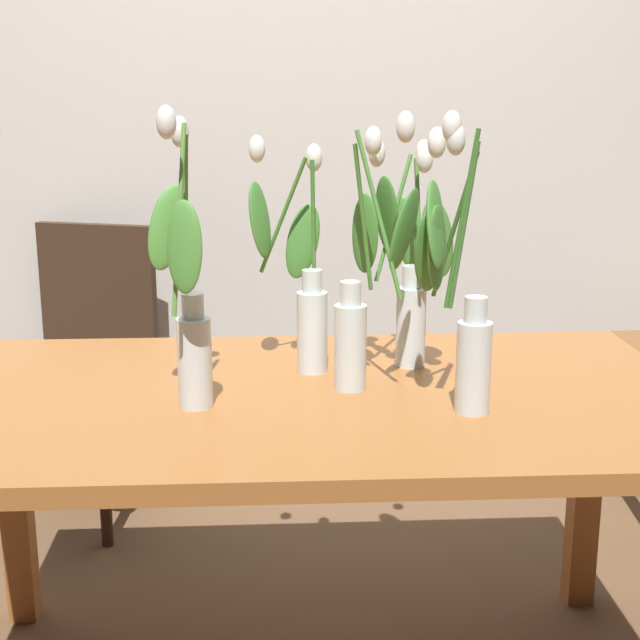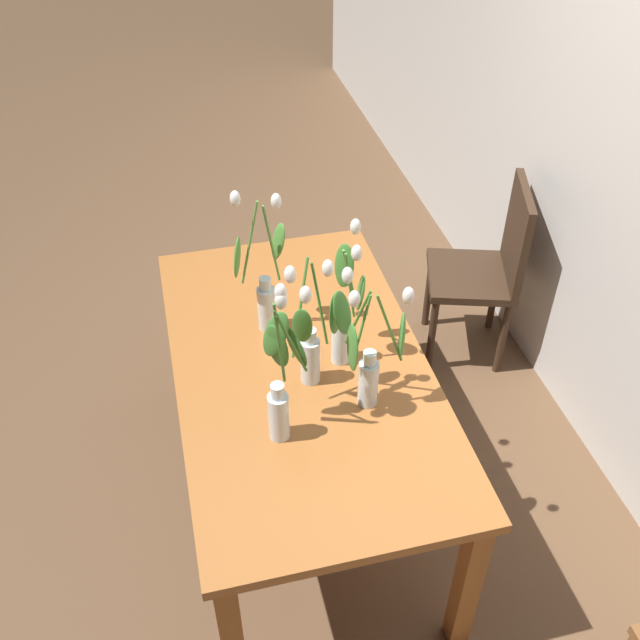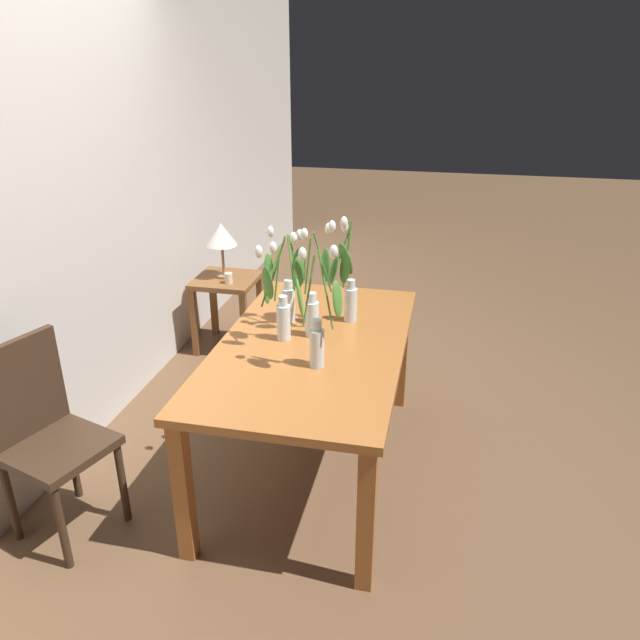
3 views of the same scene
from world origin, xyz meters
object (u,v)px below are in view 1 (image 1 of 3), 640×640
tulip_vase_4 (361,301)px  dining_chair (86,354)px  tulip_vase_1 (188,313)px  tulip_vase_2 (302,292)px  tulip_vase_3 (458,303)px  dining_table (312,433)px  tulip_vase_0 (411,278)px

tulip_vase_4 → dining_chair: size_ratio=0.62×
tulip_vase_1 → tulip_vase_2: size_ratio=1.14×
tulip_vase_3 → dining_chair: size_ratio=0.62×
tulip_vase_3 → dining_chair: tulip_vase_3 is taller
tulip_vase_4 → dining_table: bearing=-169.5°
tulip_vase_1 → dining_chair: size_ratio=0.63×
tulip_vase_3 → tulip_vase_4: size_ratio=1.00×
tulip_vase_1 → tulip_vase_3: 0.52m
tulip_vase_2 → dining_chair: size_ratio=0.55×
tulip_vase_0 → tulip_vase_3: tulip_vase_3 is taller
tulip_vase_3 → dining_chair: 1.58m
tulip_vase_0 → dining_chair: (-0.90, 0.89, -0.42)m
tulip_vase_0 → tulip_vase_2: size_ratio=1.00×
tulip_vase_3 → dining_table: bearing=156.5°
tulip_vase_1 → tulip_vase_2: 0.34m
dining_table → tulip_vase_3: (0.28, -0.12, 0.31)m
dining_table → dining_chair: 1.26m
tulip_vase_2 → tulip_vase_4: tulip_vase_4 is taller
dining_table → tulip_vase_0: tulip_vase_0 is taller
tulip_vase_3 → dining_chair: bearing=128.9°
tulip_vase_2 → dining_table: bearing=-85.5°
tulip_vase_1 → tulip_vase_3: (0.52, -0.04, 0.02)m
tulip_vase_1 → tulip_vase_4: tulip_vase_1 is taller
tulip_vase_0 → tulip_vase_1: size_ratio=0.88×
tulip_vase_2 → dining_chair: bearing=126.4°
tulip_vase_1 → dining_chair: bearing=110.8°
tulip_vase_1 → tulip_vase_3: bearing=-4.2°
dining_table → tulip_vase_2: 0.31m
tulip_vase_0 → tulip_vase_3: bearing=-80.8°
tulip_vase_0 → tulip_vase_3: size_ratio=0.89×
dining_chair → tulip_vase_1: bearing=-69.2°
dining_chair → dining_table: bearing=-57.5°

